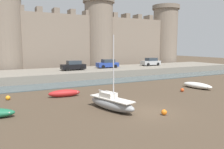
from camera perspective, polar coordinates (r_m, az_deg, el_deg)
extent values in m
plane|color=#4C3D2D|center=(18.35, 9.40, -9.50)|extent=(160.00, 160.00, 0.00)
cube|color=#47565B|center=(31.41, -7.19, -2.27)|extent=(80.00, 4.50, 0.10)
cube|color=gray|center=(38.15, -10.94, 0.24)|extent=(69.05, 10.00, 1.25)
cube|color=gray|center=(46.64, -14.26, 7.88)|extent=(57.05, 2.80, 11.74)
cylinder|color=gray|center=(45.49, -26.22, 9.27)|extent=(6.23, 6.23, 14.74)
cylinder|color=gray|center=(49.70, -3.42, 9.79)|extent=(6.23, 6.23, 14.74)
cylinder|color=#796B5D|center=(50.64, -3.49, 18.72)|extent=(6.98, 6.98, 1.00)
cylinder|color=gray|center=(59.96, 13.68, 9.19)|extent=(6.23, 6.23, 14.74)
cylinder|color=#796B5D|center=(60.74, 13.92, 16.62)|extent=(6.98, 6.98, 1.00)
cube|color=gray|center=(46.14, -22.79, 15.56)|extent=(1.10, 2.52, 1.10)
cube|color=gray|center=(46.54, -18.61, 15.67)|extent=(1.10, 2.52, 1.10)
cube|color=gray|center=(47.16, -14.52, 15.70)|extent=(1.10, 2.52, 1.10)
cube|color=gray|center=(48.00, -10.55, 15.66)|extent=(1.10, 2.52, 1.10)
cube|color=gray|center=(49.04, -6.74, 15.55)|extent=(1.10, 2.52, 1.10)
cube|color=gray|center=(51.70, 0.34, 15.18)|extent=(1.10, 2.52, 1.10)
cube|color=gray|center=(53.28, 3.58, 14.93)|extent=(1.10, 2.52, 1.10)
cube|color=gray|center=(55.01, 6.61, 14.66)|extent=(1.10, 2.52, 1.10)
cube|color=gray|center=(56.88, 9.45, 14.37)|extent=(1.10, 2.52, 1.10)
ellipsoid|color=silver|center=(29.68, 21.37, -2.67)|extent=(1.90, 4.10, 0.74)
ellipsoid|color=white|center=(29.67, 21.37, -2.55)|extent=(1.50, 3.36, 0.41)
cube|color=beige|center=(29.82, 20.90, -2.41)|extent=(1.14, 0.37, 0.06)
cube|color=beige|center=(28.88, 23.94, -2.91)|extent=(0.76, 0.39, 0.08)
ellipsoid|color=red|center=(23.65, -12.36, -4.78)|extent=(3.38, 1.40, 0.76)
ellipsoid|color=#F23939|center=(23.63, -12.37, -4.64)|extent=(2.76, 1.11, 0.42)
cube|color=beige|center=(23.60, -12.96, -4.58)|extent=(0.30, 0.87, 0.06)
cube|color=beige|center=(23.82, -9.31, -4.42)|extent=(0.35, 0.58, 0.08)
ellipsoid|color=gray|center=(18.44, -0.16, -7.70)|extent=(2.68, 5.15, 1.00)
cube|color=silver|center=(18.33, -0.16, -6.31)|extent=(2.32, 4.52, 0.08)
cube|color=silver|center=(18.53, -0.96, -5.33)|extent=(1.22, 1.58, 0.44)
cylinder|color=silver|center=(17.70, 0.39, 1.91)|extent=(0.10, 0.10, 5.22)
cylinder|color=silver|center=(18.57, -1.22, -4.58)|extent=(0.71, 2.17, 0.08)
cube|color=beige|center=(18.29, -25.24, -8.74)|extent=(0.46, 0.68, 0.08)
sphere|color=orange|center=(24.05, -25.54, -5.51)|extent=(0.46, 0.46, 0.46)
sphere|color=#E04C1E|center=(26.89, 17.88, -3.86)|extent=(0.42, 0.42, 0.42)
sphere|color=orange|center=(17.62, 13.45, -9.57)|extent=(0.44, 0.44, 0.44)
cube|color=#263F99|center=(41.03, -1.20, 2.59)|extent=(4.11, 1.72, 0.80)
cube|color=#2D3842|center=(41.04, -1.02, 3.57)|extent=(2.26, 1.51, 0.64)
cylinder|color=black|center=(39.74, -2.30, 2.02)|extent=(0.64, 0.18, 0.64)
cylinder|color=black|center=(41.28, -3.31, 2.22)|extent=(0.64, 0.18, 0.64)
cylinder|color=black|center=(40.88, 0.93, 2.18)|extent=(0.64, 0.18, 0.64)
cylinder|color=black|center=(42.38, -0.17, 2.36)|extent=(0.64, 0.18, 0.64)
cube|color=black|center=(37.66, -10.09, 2.04)|extent=(4.11, 1.72, 0.80)
cube|color=#2D3842|center=(37.65, -9.89, 3.11)|extent=(2.26, 1.51, 0.64)
cylinder|color=black|center=(36.52, -11.58, 1.40)|extent=(0.64, 0.18, 0.64)
cylinder|color=black|center=(38.15, -12.28, 1.63)|extent=(0.64, 0.18, 0.64)
cylinder|color=black|center=(37.29, -7.82, 1.60)|extent=(0.64, 0.18, 0.64)
cylinder|color=black|center=(38.89, -8.67, 1.82)|extent=(0.64, 0.18, 0.64)
cube|color=#B2B5B7|center=(46.63, 10.06, 3.06)|extent=(4.11, 1.72, 0.80)
cube|color=#2D3842|center=(46.67, 10.23, 3.92)|extent=(2.26, 1.51, 0.64)
cylinder|color=black|center=(45.21, 9.43, 2.58)|extent=(0.64, 0.18, 0.64)
cylinder|color=black|center=(46.57, 8.18, 2.74)|extent=(0.64, 0.18, 0.64)
cylinder|color=black|center=(46.77, 11.93, 2.68)|extent=(0.64, 0.18, 0.64)
cylinder|color=black|center=(48.09, 10.64, 2.84)|extent=(0.64, 0.18, 0.64)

